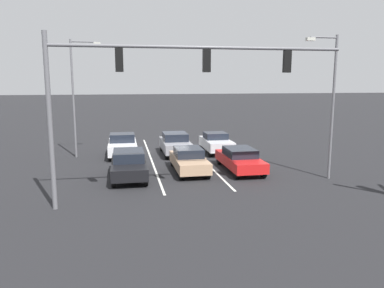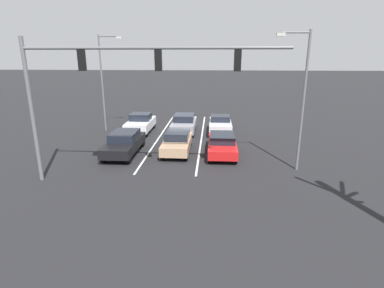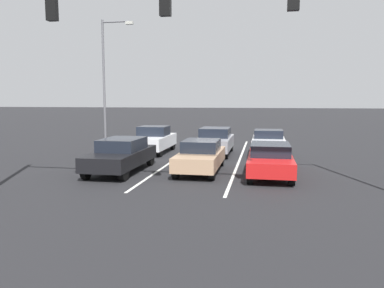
{
  "view_description": "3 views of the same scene",
  "coord_description": "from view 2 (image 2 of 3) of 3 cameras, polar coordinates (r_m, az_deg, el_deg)",
  "views": [
    {
      "loc": [
        3.52,
        27.33,
        5.27
      ],
      "look_at": [
        -0.08,
        7.98,
        1.92
      ],
      "focal_mm": 35.0,
      "sensor_mm": 36.0,
      "label": 1
    },
    {
      "loc": [
        -2.55,
        25.74,
        6.26
      ],
      "look_at": [
        -1.34,
        8.34,
        1.15
      ],
      "focal_mm": 28.0,
      "sensor_mm": 36.0,
      "label": 2
    },
    {
      "loc": [
        -2.89,
        22.57,
        3.2
      ],
      "look_at": [
        0.15,
        6.58,
        1.26
      ],
      "focal_mm": 35.0,
      "sensor_mm": 36.0,
      "label": 3
    }
  ],
  "objects": [
    {
      "name": "street_lamp_left_shoulder",
      "position": [
        17.29,
        19.99,
        9.11
      ],
      "size": [
        1.77,
        0.24,
        7.59
      ],
      "color": "slate",
      "rests_on": "ground_plane"
    },
    {
      "name": "car_red_leftlane_front",
      "position": [
        19.95,
        5.74,
        0.06
      ],
      "size": [
        1.81,
        4.76,
        1.35
      ],
      "color": "red",
      "rests_on": "ground_plane"
    },
    {
      "name": "car_silver_leftlane_second",
      "position": [
        25.46,
        5.39,
        3.76
      ],
      "size": [
        1.81,
        4.01,
        1.46
      ],
      "color": "silver",
      "rests_on": "ground_plane"
    },
    {
      "name": "car_tan_midlane_front",
      "position": [
        20.28,
        -2.83,
        0.44
      ],
      "size": [
        1.74,
        4.4,
        1.4
      ],
      "color": "tan",
      "rests_on": "ground_plane"
    },
    {
      "name": "ground_plane",
      "position": [
        26.61,
        -1.63,
        2.72
      ],
      "size": [
        240.0,
        240.0,
        0.0
      ],
      "primitive_type": "plane",
      "color": "black"
    },
    {
      "name": "lane_stripe_left_divider",
      "position": [
        24.25,
        1.86,
        1.37
      ],
      "size": [
        0.12,
        16.66,
        0.01
      ],
      "primitive_type": "cube",
      "color": "silver",
      "rests_on": "ground_plane"
    },
    {
      "name": "street_lamp_right_shoulder",
      "position": [
        26.68,
        -16.37,
        12.14
      ],
      "size": [
        2.01,
        0.24,
        7.97
      ],
      "color": "slate",
      "rests_on": "ground_plane"
    },
    {
      "name": "car_white_rightlane_second",
      "position": [
        26.06,
        -9.76,
        3.97
      ],
      "size": [
        1.91,
        4.21,
        1.6
      ],
      "color": "silver",
      "rests_on": "ground_plane"
    },
    {
      "name": "traffic_signal_gantry",
      "position": [
        14.94,
        -15.45,
        12.3
      ],
      "size": [
        12.52,
        0.37,
        7.18
      ],
      "color": "slate",
      "rests_on": "ground_plane"
    },
    {
      "name": "car_gray_midlane_second",
      "position": [
        25.42,
        -1.53,
        3.93
      ],
      "size": [
        1.9,
        4.3,
        1.55
      ],
      "color": "gray",
      "rests_on": "ground_plane"
    },
    {
      "name": "lane_stripe_center_divider",
      "position": [
        24.6,
        -6.11,
        1.5
      ],
      "size": [
        0.12,
        16.66,
        0.01
      ],
      "primitive_type": "cube",
      "color": "silver",
      "rests_on": "ground_plane"
    },
    {
      "name": "car_black_rightlane_front",
      "position": [
        20.36,
        -12.77,
        0.27
      ],
      "size": [
        1.85,
        4.75,
        1.47
      ],
      "color": "black",
      "rests_on": "ground_plane"
    }
  ]
}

